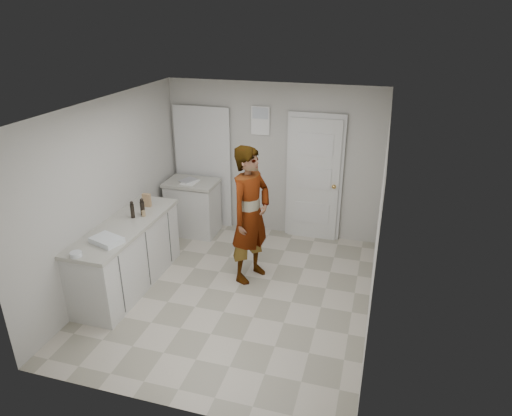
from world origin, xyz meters
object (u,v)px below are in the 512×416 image
(person, at_px, (250,215))
(egg_bowl, at_px, (76,254))
(cake_mix_box, at_px, (147,200))
(oil_cruet_a, at_px, (142,207))
(oil_cruet_b, at_px, (132,210))
(baking_dish, at_px, (107,240))
(spice_jar, at_px, (144,214))

(person, distance_m, egg_bowl, 2.24)
(person, xyz_separation_m, cake_mix_box, (-1.53, -0.05, 0.06))
(cake_mix_box, xyz_separation_m, oil_cruet_a, (0.08, -0.27, 0.02))
(oil_cruet_a, bearing_deg, cake_mix_box, 107.01)
(cake_mix_box, xyz_separation_m, egg_bowl, (-0.08, -1.52, -0.07))
(oil_cruet_b, bearing_deg, oil_cruet_a, 58.10)
(egg_bowl, bearing_deg, baking_dish, 69.04)
(person, distance_m, cake_mix_box, 1.53)
(spice_jar, height_order, oil_cruet_a, oil_cruet_a)
(cake_mix_box, relative_size, baking_dish, 0.45)
(cake_mix_box, height_order, baking_dish, cake_mix_box)
(oil_cruet_a, xyz_separation_m, baking_dish, (-0.01, -0.85, -0.09))
(spice_jar, height_order, egg_bowl, spice_jar)
(person, distance_m, spice_jar, 1.45)
(oil_cruet_a, height_order, baking_dish, oil_cruet_a)
(oil_cruet_a, height_order, egg_bowl, oil_cruet_a)
(cake_mix_box, relative_size, spice_jar, 2.44)
(oil_cruet_a, distance_m, baking_dish, 0.86)
(spice_jar, xyz_separation_m, baking_dish, (-0.05, -0.81, -0.01))
(person, relative_size, spice_jar, 24.46)
(baking_dish, bearing_deg, person, 38.92)
(baking_dish, bearing_deg, egg_bowl, -110.96)
(cake_mix_box, bearing_deg, person, -0.88)
(person, height_order, spice_jar, person)
(oil_cruet_b, relative_size, egg_bowl, 1.81)
(cake_mix_box, bearing_deg, oil_cruet_b, -92.06)
(oil_cruet_b, bearing_deg, egg_bowl, -94.28)
(oil_cruet_a, bearing_deg, oil_cruet_b, -121.90)
(person, bearing_deg, baking_dish, 151.33)
(cake_mix_box, xyz_separation_m, oil_cruet_b, (0.00, -0.40, 0.02))
(egg_bowl, bearing_deg, spice_jar, 80.70)
(baking_dish, bearing_deg, oil_cruet_a, 89.09)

